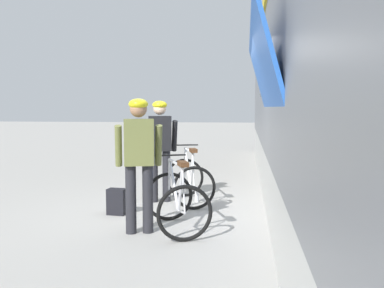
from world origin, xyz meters
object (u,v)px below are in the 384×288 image
Objects in this scene: train_car at (384,83)px; bicycle_far_white at (189,180)px; cyclist_near_in_olive at (139,153)px; water_bottle_near_the_bikes at (197,196)px; bicycle_near_silver at (176,201)px; cyclist_far_in_dark at (160,142)px; backpack_on_platform at (117,202)px.

train_car is 16.14× the size of bicycle_far_white.
water_bottle_near_the_bikes is at bearing 74.62° from cyclist_near_in_olive.
bicycle_near_silver is (-2.72, -0.42, -1.56)m from train_car.
cyclist_far_in_dark is (-0.10, 1.87, 0.00)m from cyclist_near_in_olive.
bicycle_near_silver is 1.29m from backpack_on_platform.
water_bottle_near_the_bikes is (1.12, 1.04, -0.10)m from backpack_on_platform.
water_bottle_near_the_bikes is at bearing 87.69° from bicycle_near_silver.
cyclist_far_in_dark is 0.83m from bicycle_far_white.
bicycle_far_white is at bearing 49.44° from backpack_on_platform.
train_car reaches higher than cyclist_far_in_dark.
bicycle_far_white reaches higher than water_bottle_near_the_bikes.
cyclist_near_in_olive is 1.99m from bicycle_far_white.
train_car is at bearing 1.75° from backpack_on_platform.
cyclist_near_in_olive is at bearing -50.49° from backpack_on_platform.
cyclist_far_in_dark is at bearing 93.20° from cyclist_near_in_olive.
backpack_on_platform is 2.06× the size of water_bottle_near_the_bikes.
train_car is 3.41m from bicycle_far_white.
backpack_on_platform is (-0.59, 0.90, -0.85)m from cyclist_near_in_olive.
train_car is at bearing -21.26° from cyclist_far_in_dark.
bicycle_near_silver is at bearing -71.56° from cyclist_far_in_dark.
bicycle_near_silver is at bearing -92.31° from water_bottle_near_the_bikes.
cyclist_near_in_olive reaches higher than backpack_on_platform.
train_car is 49.65× the size of backpack_on_platform.
bicycle_far_white is 0.34m from water_bottle_near_the_bikes.
train_car is 102.45× the size of water_bottle_near_the_bikes.
bicycle_near_silver is (0.46, 0.17, -0.65)m from cyclist_near_in_olive.
train_car reaches higher than backpack_on_platform.
backpack_on_platform is (-1.00, -0.94, -0.20)m from bicycle_far_white.
train_car reaches higher than cyclist_near_in_olive.
bicycle_near_silver is (0.57, -1.70, -0.65)m from cyclist_far_in_dark.
train_car is at bearing 10.60° from cyclist_near_in_olive.
train_car is 11.27× the size of cyclist_far_in_dark.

